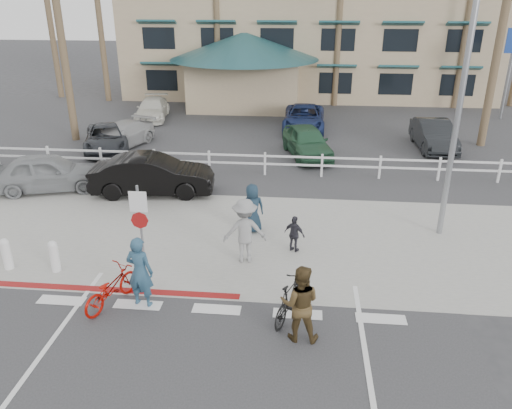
# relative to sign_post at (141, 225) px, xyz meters

# --- Properties ---
(ground) EXTENTS (140.00, 140.00, 0.00)m
(ground) POSITION_rel_sign_post_xyz_m (2.30, -2.20, -1.45)
(ground) COLOR #333335
(bike_path) EXTENTS (12.00, 16.00, 0.01)m
(bike_path) POSITION_rel_sign_post_xyz_m (2.30, -4.20, -1.45)
(bike_path) COLOR #333335
(bike_path) RESTS_ON ground
(sidewalk_plaza) EXTENTS (22.00, 7.00, 0.01)m
(sidewalk_plaza) POSITION_rel_sign_post_xyz_m (2.30, 2.30, -1.44)
(sidewalk_plaza) COLOR gray
(sidewalk_plaza) RESTS_ON ground
(cross_street) EXTENTS (40.00, 5.00, 0.01)m
(cross_street) POSITION_rel_sign_post_xyz_m (2.30, 6.30, -1.45)
(cross_street) COLOR #333335
(cross_street) RESTS_ON ground
(parking_lot) EXTENTS (50.00, 16.00, 0.01)m
(parking_lot) POSITION_rel_sign_post_xyz_m (2.30, 15.80, -1.45)
(parking_lot) COLOR #333335
(parking_lot) RESTS_ON ground
(curb_red) EXTENTS (7.00, 0.25, 0.02)m
(curb_red) POSITION_rel_sign_post_xyz_m (-0.70, -1.00, -1.44)
(curb_red) COLOR maroon
(curb_red) RESTS_ON ground
(rail_fence) EXTENTS (29.40, 0.16, 1.00)m
(rail_fence) POSITION_rel_sign_post_xyz_m (2.80, 8.30, -0.95)
(rail_fence) COLOR silver
(rail_fence) RESTS_ON ground
(building) EXTENTS (28.00, 16.00, 11.30)m
(building) POSITION_rel_sign_post_xyz_m (4.30, 28.80, 4.20)
(building) COLOR tan
(building) RESTS_ON ground
(sign_post) EXTENTS (0.50, 0.10, 2.90)m
(sign_post) POSITION_rel_sign_post_xyz_m (0.00, 0.00, 0.00)
(sign_post) COLOR gray
(sign_post) RESTS_ON ground
(bollard_0) EXTENTS (0.26, 0.26, 0.95)m
(bollard_0) POSITION_rel_sign_post_xyz_m (-2.50, -0.20, -0.97)
(bollard_0) COLOR silver
(bollard_0) RESTS_ON ground
(bollard_1) EXTENTS (0.26, 0.26, 0.95)m
(bollard_1) POSITION_rel_sign_post_xyz_m (-3.90, -0.20, -0.97)
(bollard_1) COLOR silver
(bollard_1) RESTS_ON ground
(streetlight_0) EXTENTS (0.60, 2.00, 9.00)m
(streetlight_0) POSITION_rel_sign_post_xyz_m (8.80, 3.30, 3.05)
(streetlight_0) COLOR gray
(streetlight_0) RESTS_ON ground
(streetlight_1) EXTENTS (0.60, 2.00, 9.50)m
(streetlight_1) POSITION_rel_sign_post_xyz_m (14.30, 21.80, 3.30)
(streetlight_1) COLOR gray
(streetlight_1) RESTS_ON ground
(info_sign) EXTENTS (1.20, 0.16, 5.60)m
(info_sign) POSITION_rel_sign_post_xyz_m (16.30, 19.80, 1.35)
(info_sign) COLOR navy
(info_sign) RESTS_ON ground
(palm_1) EXTENTS (4.00, 4.00, 13.00)m
(palm_1) POSITION_rel_sign_post_xyz_m (-9.70, 22.80, 5.05)
(palm_1) COLOR #205327
(palm_1) RESTS_ON ground
(palm_5) EXTENTS (4.00, 4.00, 13.00)m
(palm_5) POSITION_rel_sign_post_xyz_m (6.30, 22.80, 5.05)
(palm_5) COLOR #205327
(palm_5) RESTS_ON ground
(palm_10) EXTENTS (4.00, 4.00, 12.00)m
(palm_10) POSITION_rel_sign_post_xyz_m (-7.70, 12.80, 4.55)
(palm_10) COLOR #205327
(palm_10) RESTS_ON ground
(bike_red) EXTENTS (1.26, 1.92, 0.95)m
(bike_red) POSITION_rel_sign_post_xyz_m (-0.35, -1.61, -0.97)
(bike_red) COLOR #A00C03
(bike_red) RESTS_ON ground
(rider_red) EXTENTS (0.75, 0.56, 1.88)m
(rider_red) POSITION_rel_sign_post_xyz_m (0.42, -1.54, -0.51)
(rider_red) COLOR navy
(rider_red) RESTS_ON ground
(bike_black) EXTENTS (1.06, 1.75, 1.02)m
(bike_black) POSITION_rel_sign_post_xyz_m (4.10, -1.75, -0.94)
(bike_black) COLOR black
(bike_black) RESTS_ON ground
(rider_black) EXTENTS (0.92, 0.73, 1.84)m
(rider_black) POSITION_rel_sign_post_xyz_m (4.34, -2.47, -0.53)
(rider_black) COLOR #4A391E
(rider_black) RESTS_ON ground
(pedestrian_a) EXTENTS (1.36, 0.92, 1.94)m
(pedestrian_a) POSITION_rel_sign_post_xyz_m (2.72, 0.90, -0.48)
(pedestrian_a) COLOR gray
(pedestrian_a) RESTS_ON ground
(pedestrian_child) EXTENTS (0.73, 0.57, 1.15)m
(pedestrian_child) POSITION_rel_sign_post_xyz_m (4.12, 1.61, -0.87)
(pedestrian_child) COLOR #292830
(pedestrian_child) RESTS_ON ground
(pedestrian_b) EXTENTS (0.93, 0.78, 1.63)m
(pedestrian_b) POSITION_rel_sign_post_xyz_m (2.73, 2.86, -0.63)
(pedestrian_b) COLOR #182A3A
(pedestrian_b) RESTS_ON ground
(car_white_sedan) EXTENTS (4.80, 2.13, 1.53)m
(car_white_sedan) POSITION_rel_sign_post_xyz_m (-1.43, 5.77, -0.68)
(car_white_sedan) COLOR black
(car_white_sedan) RESTS_ON ground
(car_red_compact) EXTENTS (4.63, 2.85, 1.47)m
(car_red_compact) POSITION_rel_sign_post_xyz_m (-5.61, 5.75, -0.71)
(car_red_compact) COLOR gray
(car_red_compact) RESTS_ON ground
(lot_car_0) EXTENTS (3.38, 4.86, 1.23)m
(lot_car_0) POSITION_rel_sign_post_xyz_m (-5.32, 11.16, -0.83)
(lot_car_0) COLOR #282B30
(lot_car_0) RESTS_ON ground
(lot_car_1) EXTENTS (3.01, 4.51, 1.21)m
(lot_car_1) POSITION_rel_sign_post_xyz_m (-4.82, 11.71, -0.84)
(lot_car_1) COLOR #A2A2A2
(lot_car_1) RESTS_ON ground
(lot_car_2) EXTENTS (2.78, 4.53, 1.44)m
(lot_car_2) POSITION_rel_sign_post_xyz_m (4.46, 11.11, -0.73)
(lot_car_2) COLOR #255035
(lot_car_2) RESTS_ON ground
(lot_car_3) EXTENTS (1.62, 4.37, 1.43)m
(lot_car_3) POSITION_rel_sign_post_xyz_m (10.67, 12.89, -0.74)
(lot_car_3) COLOR black
(lot_car_3) RESTS_ON ground
(lot_car_4) EXTENTS (2.29, 4.43, 1.23)m
(lot_car_4) POSITION_rel_sign_post_xyz_m (-4.96, 17.72, -0.84)
(lot_car_4) COLOR silver
(lot_car_4) RESTS_ON ground
(lot_car_5) EXTENTS (2.33, 4.91, 1.35)m
(lot_car_5) POSITION_rel_sign_post_xyz_m (4.27, 16.01, -0.77)
(lot_car_5) COLOR navy
(lot_car_5) RESTS_ON ground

